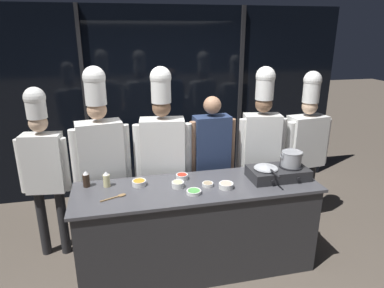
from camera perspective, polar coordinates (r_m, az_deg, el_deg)
ground_plane at (r=3.85m, az=0.88°, el=-19.65°), size 24.00×24.00×0.00m
window_wall_back at (r=5.05m, az=-4.34°, el=6.78°), size 5.31×0.09×2.70m
demo_counter at (r=3.58m, az=0.92°, el=-13.76°), size 2.39×0.71×0.93m
portable_stove at (r=3.60m, az=14.13°, el=-4.67°), size 0.59×0.35×0.13m
frying_pan at (r=3.51m, az=12.28°, el=-3.71°), size 0.24×0.42×0.04m
stock_pot at (r=3.61m, az=16.25°, el=-2.33°), size 0.23×0.21×0.15m
squeeze_bottle_soy at (r=3.46m, az=-17.23°, el=-5.62°), size 0.07×0.07×0.16m
squeeze_bottle_oil at (r=3.41m, az=-14.07°, el=-5.74°), size 0.07×0.07×0.16m
prep_bowl_mushrooms at (r=3.34m, az=2.65°, el=-6.70°), size 0.11×0.11×0.04m
prep_bowl_carrots at (r=3.39m, az=-8.80°, el=-6.35°), size 0.14×0.14×0.05m
prep_bowl_ginger at (r=3.32m, az=-2.37°, el=-6.69°), size 0.12×0.12×0.06m
prep_bowl_scallions at (r=3.20m, az=0.31°, el=-7.94°), size 0.14×0.14×0.03m
prep_bowl_shrimp at (r=3.32m, az=5.70°, el=-6.84°), size 0.14×0.14×0.05m
prep_bowl_chili_flakes at (r=3.48m, az=-1.68°, el=-5.41°), size 0.12×0.12×0.05m
serving_spoon_slotted at (r=3.22m, az=-12.15°, el=-8.49°), size 0.24×0.12×0.02m
chef_head at (r=3.81m, az=-23.47°, el=-2.62°), size 0.51×0.25×1.86m
chef_sous at (r=3.68m, az=-14.98°, el=-1.23°), size 0.60×0.30×2.05m
chef_line at (r=3.72m, az=-4.92°, el=-0.73°), size 0.62×0.30×2.03m
person_guest at (r=3.89m, az=3.26°, el=-1.69°), size 0.53×0.23×1.70m
chef_pastry at (r=4.07m, az=11.49°, el=0.80°), size 0.55×0.28×2.00m
chef_apprentice at (r=4.40m, az=18.47°, el=0.48°), size 0.60×0.28×1.93m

